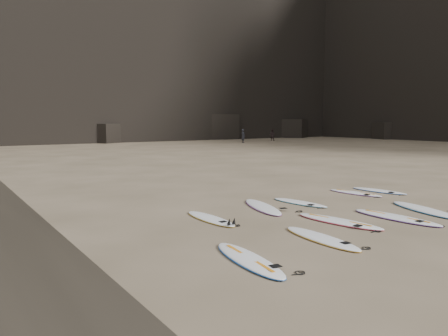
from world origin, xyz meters
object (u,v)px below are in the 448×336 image
object	(u,v)px
surfboard_7	(300,202)
surfboard_8	(355,193)
surfboard_6	(262,207)
surfboard_5	(210,218)
surfboard_9	(379,191)
surfboard_2	(339,221)
surfboard_4	(424,209)
surfboard_0	(249,259)
surfboard_3	(396,217)
person_a	(243,136)
person_b	(272,135)
surfboard_1	(321,238)

from	to	relation	value
surfboard_7	surfboard_8	xyz separation A→B (m)	(3.13, 0.24, -0.00)
surfboard_7	surfboard_6	bearing A→B (deg)	168.30
surfboard_5	surfboard_9	world-z (taller)	surfboard_5
surfboard_2	surfboard_8	size ratio (longest dim) A/B	1.20
surfboard_4	surfboard_5	distance (m)	6.71
surfboard_0	surfboard_8	bearing A→B (deg)	34.76
surfboard_8	surfboard_7	bearing A→B (deg)	176.50
surfboard_0	surfboard_9	distance (m)	10.18
surfboard_3	surfboard_6	xyz separation A→B (m)	(-2.21, 3.32, -0.00)
surfboard_2	surfboard_3	distance (m)	1.82
surfboard_2	person_a	size ratio (longest dim) A/B	1.58
surfboard_0	surfboard_5	size ratio (longest dim) A/B	1.10
surfboard_4	surfboard_8	xyz separation A→B (m)	(0.77, 3.28, -0.01)
surfboard_6	person_a	size ratio (longest dim) A/B	1.61
surfboard_8	surfboard_9	size ratio (longest dim) A/B	0.97
surfboard_5	person_b	world-z (taller)	person_b
surfboard_3	surfboard_6	bearing A→B (deg)	121.29
surfboard_3	surfboard_9	xyz separation A→B (m)	(3.62, 3.27, -0.01)
surfboard_1	surfboard_9	distance (m)	7.90
surfboard_1	surfboard_2	size ratio (longest dim) A/B	0.93
surfboard_0	surfboard_1	distance (m)	2.39
surfboard_5	surfboard_4	bearing A→B (deg)	-23.38
surfboard_5	surfboard_9	xyz separation A→B (m)	(8.10, 0.43, -0.00)
surfboard_4	surfboard_9	bearing A→B (deg)	75.77
surfboard_5	surfboard_8	xyz separation A→B (m)	(6.92, 0.61, -0.00)
surfboard_4	surfboard_9	distance (m)	3.66
surfboard_4	person_b	distance (m)	45.30
surfboard_6	surfboard_4	bearing A→B (deg)	-20.72
surfboard_1	surfboard_5	world-z (taller)	surfboard_1
surfboard_5	surfboard_3	bearing A→B (deg)	-32.36
surfboard_3	surfboard_4	bearing A→B (deg)	3.63
surfboard_0	person_b	bearing A→B (deg)	57.50
surfboard_1	surfboard_9	xyz separation A→B (m)	(7.02, 3.63, -0.00)
person_b	surfboard_1	bearing A→B (deg)	109.89
surfboard_0	surfboard_2	xyz separation A→B (m)	(4.05, 1.25, 0.00)
surfboard_4	surfboard_9	xyz separation A→B (m)	(1.95, 3.10, -0.01)
surfboard_4	surfboard_8	size ratio (longest dim) A/B	1.26
surfboard_2	surfboard_9	xyz separation A→B (m)	(5.34, 2.69, -0.01)
surfboard_4	surfboard_7	size ratio (longest dim) A/B	1.25
surfboard_3	surfboard_8	xyz separation A→B (m)	(2.44, 3.46, -0.01)
surfboard_6	person_a	world-z (taller)	person_a
surfboard_0	surfboard_3	size ratio (longest dim) A/B	0.93
surfboard_0	person_b	world-z (taller)	person_b
surfboard_1	person_b	xyz separation A→B (m)	(30.48, 38.02, 0.73)
surfboard_6	surfboard_9	distance (m)	5.83
surfboard_0	person_b	size ratio (longest dim) A/B	1.64
surfboard_5	surfboard_7	distance (m)	3.81
surfboard_2	surfboard_5	world-z (taller)	surfboard_2
surfboard_2	person_a	world-z (taller)	person_a
surfboard_2	person_a	distance (m)	41.53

